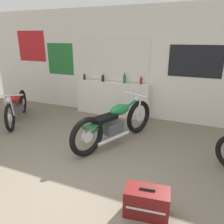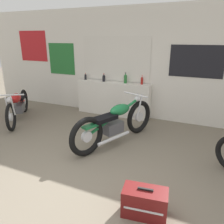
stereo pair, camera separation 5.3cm
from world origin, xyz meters
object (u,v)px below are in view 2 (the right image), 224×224
object	(u,v)px
bottle_center	(125,78)
bottle_right_center	(142,80)
bottle_left_center	(104,78)
motorcycle_red	(18,105)
bottle_leftmost	(86,77)
motorcycle_green	(116,123)
hard_case_darkred	(145,202)

from	to	relation	value
bottle_center	bottle_right_center	world-z (taller)	bottle_center
bottle_left_center	bottle_center	bearing A→B (deg)	1.51
bottle_left_center	motorcycle_red	distance (m)	2.34
bottle_leftmost	motorcycle_red	distance (m)	1.94
bottle_leftmost	bottle_center	bearing A→B (deg)	-0.45
motorcycle_red	bottle_left_center	bearing A→B (deg)	36.90
motorcycle_red	bottle_right_center	bearing A→B (deg)	26.05
bottle_leftmost	bottle_center	distance (m)	1.21
bottle_center	motorcycle_green	size ratio (longest dim) A/B	0.13
bottle_leftmost	motorcycle_green	size ratio (longest dim) A/B	0.09
bottle_left_center	bottle_right_center	distance (m)	1.05
motorcycle_green	hard_case_darkred	xyz separation A→B (m)	(1.08, -1.64, -0.26)
motorcycle_red	motorcycle_green	distance (m)	2.82
motorcycle_green	bottle_center	bearing A→B (deg)	103.95
bottle_leftmost	motorcycle_green	xyz separation A→B (m)	(1.59, -1.55, -0.57)
bottle_leftmost	hard_case_darkred	size ratio (longest dim) A/B	0.33
motorcycle_green	motorcycle_red	bearing A→B (deg)	176.55
bottle_center	motorcycle_red	bearing A→B (deg)	-150.46
motorcycle_red	hard_case_darkred	xyz separation A→B (m)	(3.89, -1.81, -0.23)
bottle_center	bottle_right_center	xyz separation A→B (m)	(0.44, 0.02, -0.02)
bottle_leftmost	motorcycle_green	distance (m)	2.29
bottle_right_center	bottle_center	bearing A→B (deg)	-176.82
bottle_center	motorcycle_red	size ratio (longest dim) A/B	0.16
bottle_left_center	bottle_right_center	size ratio (longest dim) A/B	0.94
hard_case_darkred	bottle_right_center	bearing A→B (deg)	107.70
motorcycle_green	bottle_leftmost	bearing A→B (deg)	135.61
bottle_leftmost	bottle_center	xyz separation A→B (m)	(1.20, -0.01, 0.04)
bottle_center	hard_case_darkred	size ratio (longest dim) A/B	0.48
bottle_left_center	motorcycle_red	size ratio (longest dim) A/B	0.12
bottle_right_center	bottle_left_center	bearing A→B (deg)	-177.80
bottle_leftmost	bottle_left_center	size ratio (longest dim) A/B	0.88
bottle_center	motorcycle_green	world-z (taller)	bottle_center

